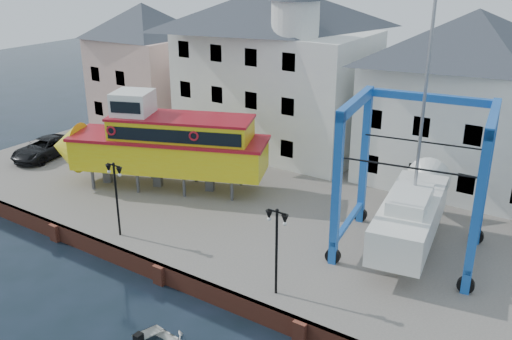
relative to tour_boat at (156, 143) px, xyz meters
The scene contains 11 objects.
ground 10.92m from the tour_boat, 46.79° to the right, with size 140.00×140.00×0.00m, color black.
hardstanding 8.56m from the tour_boat, 27.21° to the left, with size 44.00×22.00×1.00m, color #64615B.
quay_wall 10.67m from the tour_boat, 46.39° to the right, with size 44.00×0.47×1.00m.
building_pink 15.44m from the tour_boat, 136.20° to the left, with size 8.00×7.00×10.30m.
building_white_main 11.68m from the tour_boat, 79.18° to the left, with size 14.00×8.30×14.00m.
building_white_right 19.90m from the tour_boat, 35.95° to the left, with size 12.00×8.00×11.20m.
lamp_post_left 6.89m from the tour_boat, 64.49° to the right, with size 1.12×0.32×4.20m.
lamp_post_right 14.38m from the tour_boat, 25.62° to the right, with size 1.12×0.32×4.20m.
tour_boat is the anchor object (origin of this frame).
travel_lift 16.48m from the tour_boat, ahead, with size 7.79×10.21×15.01m.
van 11.05m from the tour_boat, behind, with size 2.43×5.26×1.46m, color black.
Camera 1 is at (17.56, -17.52, 15.55)m, focal length 40.00 mm.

